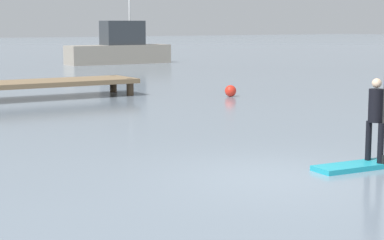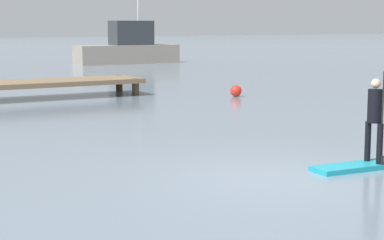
# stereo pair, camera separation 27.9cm
# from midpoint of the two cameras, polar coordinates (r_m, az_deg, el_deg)

# --- Properties ---
(ground_plane) EXTENTS (240.00, 240.00, 0.00)m
(ground_plane) POSITION_cam_midpoint_polar(r_m,az_deg,el_deg) (12.76, 7.42, -4.85)
(ground_plane) COLOR gray
(paddler_adult) EXTENTS (0.32, 0.52, 1.83)m
(paddler_adult) POSITION_cam_midpoint_polar(r_m,az_deg,el_deg) (13.92, 15.60, 0.44)
(paddler_adult) COLOR black
(paddler_adult) RESTS_ON paddleboard_near
(fishing_boat_green_midground) EXTENTS (7.41, 1.91, 6.93)m
(fishing_boat_green_midground) POSITION_cam_midpoint_polar(r_m,az_deg,el_deg) (48.23, -5.18, 6.02)
(fishing_boat_green_midground) COLOR #9E9384
(fishing_boat_green_midground) RESTS_ON ground
(floating_dock) EXTENTS (8.69, 2.15, 0.68)m
(floating_dock) POSITION_cam_midpoint_polar(r_m,az_deg,el_deg) (26.24, -13.17, 2.94)
(floating_dock) COLOR #846B4C
(floating_dock) RESTS_ON ground
(mooring_buoy_near) EXTENTS (0.45, 0.45, 0.45)m
(mooring_buoy_near) POSITION_cam_midpoint_polar(r_m,az_deg,el_deg) (26.56, 3.99, 2.44)
(mooring_buoy_near) COLOR red
(mooring_buoy_near) RESTS_ON ground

